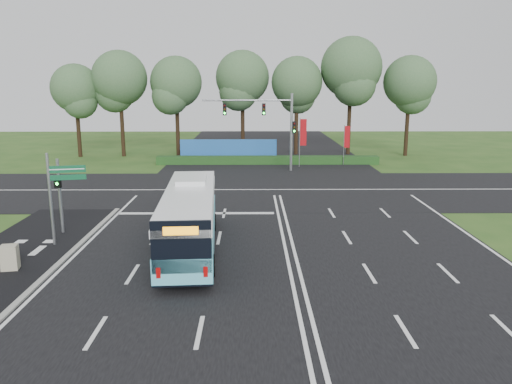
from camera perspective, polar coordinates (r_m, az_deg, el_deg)
ground at (r=25.88m, az=3.11°, el=-5.32°), size 120.00×120.00×0.00m
road_main at (r=25.87m, az=3.11°, el=-5.27°), size 20.00×120.00×0.04m
road_cross at (r=37.47m, az=1.96°, el=0.25°), size 120.00×14.00×0.05m
bike_path at (r=25.41m, az=-26.03°, el=-6.84°), size 5.00×18.00×0.06m
kerb_strip at (r=24.47m, az=-20.92°, el=-7.02°), size 0.25×18.00×0.12m
city_bus at (r=23.86m, az=-7.56°, el=-2.95°), size 2.98×11.10×3.15m
pedestrian_signal at (r=28.05m, az=-21.53°, el=-0.15°), size 0.35×0.44×4.02m
street_sign at (r=25.94m, az=-21.73°, el=0.36°), size 1.76×0.45×4.59m
utility_cabinet at (r=23.79m, az=-26.32°, el=-6.78°), size 0.77×0.68×1.12m
banner_flag_mid at (r=47.79m, az=5.31°, el=6.46°), size 0.68×0.18×4.69m
banner_flag_right at (r=49.54m, az=10.28°, el=5.98°), size 0.58×0.11×3.93m
traffic_light_gantry at (r=45.27m, az=1.80°, el=8.24°), size 8.41×0.28×7.00m
hedge at (r=49.70m, az=1.34°, el=3.65°), size 22.00×1.20×0.80m
blue_hoarding at (r=52.11m, az=-3.16°, el=4.81°), size 10.00×0.30×2.20m
eucalyptus_row at (r=55.79m, az=-0.47°, el=12.85°), size 41.40×8.34×12.95m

